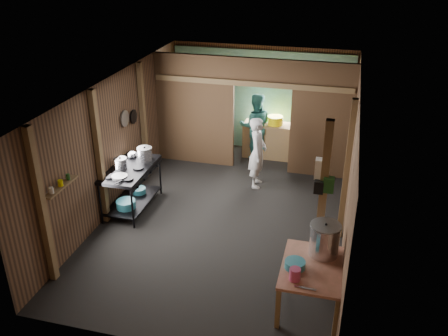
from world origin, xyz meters
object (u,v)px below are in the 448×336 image
(pink_bucket, at_px, (295,274))
(yellow_tub, at_px, (275,120))
(gas_range, at_px, (132,188))
(cook, at_px, (258,153))
(stove_pot_large, at_px, (145,155))
(stock_pot, at_px, (324,240))
(prep_table, at_px, (311,286))

(pink_bucket, xyz_separation_m, yellow_tub, (-1.17, 5.53, 0.15))
(gas_range, height_order, cook, cook)
(stove_pot_large, xyz_separation_m, yellow_tub, (2.16, 2.82, -0.07))
(gas_range, bearing_deg, cook, 35.64)
(stove_pot_large, relative_size, cook, 0.20)
(yellow_tub, height_order, cook, cook)
(stock_pot, height_order, yellow_tub, stock_pot)
(stock_pot, bearing_deg, prep_table, -109.55)
(stove_pot_large, bearing_deg, prep_table, -33.52)
(gas_range, relative_size, cook, 0.97)
(stock_pot, height_order, pink_bucket, stock_pot)
(pink_bucket, bearing_deg, stock_pot, 64.64)
(prep_table, relative_size, stove_pot_large, 3.88)
(pink_bucket, distance_m, yellow_tub, 5.65)
(gas_range, relative_size, stove_pot_large, 4.89)
(stove_pot_large, relative_size, pink_bucket, 1.68)
(gas_range, xyz_separation_m, yellow_tub, (2.33, 3.18, 0.51))
(stove_pot_large, height_order, stock_pot, stock_pot)
(stock_pot, xyz_separation_m, pink_bucket, (-0.33, -0.70, -0.15))
(gas_range, bearing_deg, prep_table, -28.09)
(stove_pot_large, xyz_separation_m, cook, (2.04, 1.22, -0.25))
(stove_pot_large, xyz_separation_m, stock_pot, (3.66, -2.01, -0.08))
(stove_pot_large, bearing_deg, pink_bucket, -39.14)
(pink_bucket, bearing_deg, prep_table, 59.66)
(stock_pot, relative_size, yellow_tub, 1.43)
(cook, bearing_deg, yellow_tub, -8.17)
(yellow_tub, distance_m, cook, 1.61)
(gas_range, xyz_separation_m, stock_pot, (3.83, -1.64, 0.51))
(stove_pot_large, bearing_deg, stock_pot, -28.71)
(prep_table, relative_size, cook, 0.77)
(gas_range, height_order, yellow_tub, yellow_tub)
(stove_pot_large, distance_m, cook, 2.39)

